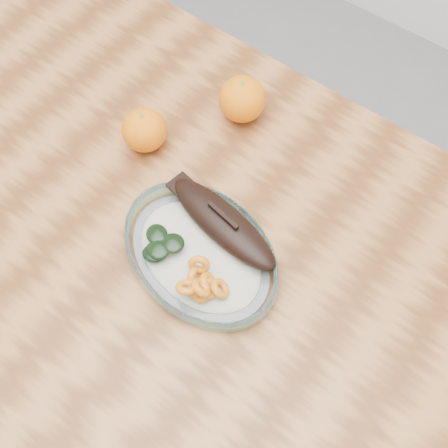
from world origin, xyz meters
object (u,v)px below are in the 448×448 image
(orange_right, at_px, (242,99))
(plated_meal, at_px, (201,251))
(dining_table, at_px, (166,248))
(orange_left, at_px, (144,130))

(orange_right, bearing_deg, plated_meal, -66.03)
(dining_table, distance_m, orange_right, 0.29)
(dining_table, bearing_deg, plated_meal, -6.27)
(dining_table, bearing_deg, orange_left, 138.79)
(dining_table, relative_size, plated_meal, 2.11)
(dining_table, bearing_deg, orange_right, 95.61)
(dining_table, height_order, orange_left, orange_left)
(orange_left, distance_m, orange_right, 0.18)
(plated_meal, relative_size, orange_right, 6.97)
(plated_meal, relative_size, orange_left, 7.55)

